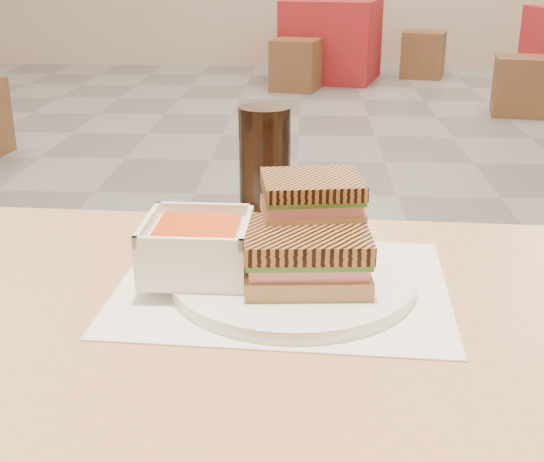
{
  "coord_description": "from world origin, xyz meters",
  "views": [
    {
      "loc": [
        0.04,
        -2.73,
        1.1
      ],
      "look_at": [
        0.01,
        -2.0,
        0.82
      ],
      "focal_mm": 47.38,
      "sensor_mm": 36.0,
      "label": 1
    }
  ],
  "objects_px": {
    "bg_table_2": "(331,40)",
    "bg_chair_2r": "(423,55)",
    "bg_chair_1l": "(520,86)",
    "bg_chair_2l": "(296,65)",
    "soup_bowl": "(198,249)",
    "panini_lower": "(307,255)",
    "main_table": "(333,437)",
    "cola_glass": "(265,162)",
    "plate": "(293,279)"
  },
  "relations": [
    {
      "from": "soup_bowl",
      "to": "cola_glass",
      "type": "distance_m",
      "value": 0.26
    },
    {
      "from": "bg_chair_2r",
      "to": "panini_lower",
      "type": "bearing_deg",
      "value": -99.91
    },
    {
      "from": "plate",
      "to": "cola_glass",
      "type": "relative_size",
      "value": 1.77
    },
    {
      "from": "cola_glass",
      "to": "bg_chair_1l",
      "type": "distance_m",
      "value": 4.71
    },
    {
      "from": "panini_lower",
      "to": "bg_table_2",
      "type": "bearing_deg",
      "value": 87.93
    },
    {
      "from": "main_table",
      "to": "cola_glass",
      "type": "xyz_separation_m",
      "value": [
        -0.09,
        0.37,
        0.19
      ]
    },
    {
      "from": "plate",
      "to": "cola_glass",
      "type": "xyz_separation_m",
      "value": [
        -0.05,
        0.24,
        0.07
      ]
    },
    {
      "from": "bg_table_2",
      "to": "bg_chair_2l",
      "type": "xyz_separation_m",
      "value": [
        -0.32,
        -0.58,
        -0.15
      ]
    },
    {
      "from": "main_table",
      "to": "plate",
      "type": "xyz_separation_m",
      "value": [
        -0.05,
        0.12,
        0.12
      ]
    },
    {
      "from": "bg_chair_1l",
      "to": "bg_chair_2l",
      "type": "bearing_deg",
      "value": 150.06
    },
    {
      "from": "main_table",
      "to": "plate",
      "type": "bearing_deg",
      "value": 110.72
    },
    {
      "from": "panini_lower",
      "to": "cola_glass",
      "type": "relative_size",
      "value": 0.9
    },
    {
      "from": "soup_bowl",
      "to": "bg_chair_2r",
      "type": "bearing_deg",
      "value": 78.99
    },
    {
      "from": "soup_bowl",
      "to": "cola_glass",
      "type": "relative_size",
      "value": 0.77
    },
    {
      "from": "soup_bowl",
      "to": "bg_table_2",
      "type": "xyz_separation_m",
      "value": [
        0.35,
        6.16,
        -0.43
      ]
    },
    {
      "from": "soup_bowl",
      "to": "bg_chair_2l",
      "type": "relative_size",
      "value": 0.26
    },
    {
      "from": "main_table",
      "to": "bg_chair_1l",
      "type": "bearing_deg",
      "value": 72.13
    },
    {
      "from": "panini_lower",
      "to": "plate",
      "type": "bearing_deg",
      "value": 127.55
    },
    {
      "from": "plate",
      "to": "bg_chair_2r",
      "type": "height_order",
      "value": "plate"
    },
    {
      "from": "plate",
      "to": "panini_lower",
      "type": "height_order",
      "value": "panini_lower"
    },
    {
      "from": "main_table",
      "to": "bg_table_2",
      "type": "xyz_separation_m",
      "value": [
        0.19,
        6.28,
        -0.27
      ]
    },
    {
      "from": "soup_bowl",
      "to": "panini_lower",
      "type": "bearing_deg",
      "value": -8.73
    },
    {
      "from": "cola_glass",
      "to": "bg_chair_2l",
      "type": "distance_m",
      "value": 5.36
    },
    {
      "from": "soup_bowl",
      "to": "bg_chair_1l",
      "type": "distance_m",
      "value": 4.95
    },
    {
      "from": "plate",
      "to": "soup_bowl",
      "type": "height_order",
      "value": "soup_bowl"
    },
    {
      "from": "plate",
      "to": "bg_chair_2r",
      "type": "distance_m",
      "value": 6.44
    },
    {
      "from": "main_table",
      "to": "soup_bowl",
      "type": "xyz_separation_m",
      "value": [
        -0.15,
        0.12,
        0.16
      ]
    },
    {
      "from": "main_table",
      "to": "panini_lower",
      "type": "distance_m",
      "value": 0.19
    },
    {
      "from": "bg_chair_2r",
      "to": "cola_glass",
      "type": "bearing_deg",
      "value": -100.88
    },
    {
      "from": "soup_bowl",
      "to": "cola_glass",
      "type": "height_order",
      "value": "cola_glass"
    },
    {
      "from": "bg_chair_1l",
      "to": "bg_chair_2l",
      "type": "distance_m",
      "value": 1.91
    },
    {
      "from": "bg_table_2",
      "to": "main_table",
      "type": "bearing_deg",
      "value": -91.76
    },
    {
      "from": "bg_chair_2r",
      "to": "main_table",
      "type": "bearing_deg",
      "value": -99.49
    },
    {
      "from": "main_table",
      "to": "bg_chair_2r",
      "type": "height_order",
      "value": "main_table"
    },
    {
      "from": "cola_glass",
      "to": "bg_chair_2r",
      "type": "xyz_separation_m",
      "value": [
        1.17,
        6.07,
        -0.61
      ]
    },
    {
      "from": "bg_chair_2l",
      "to": "cola_glass",
      "type": "bearing_deg",
      "value": -89.61
    },
    {
      "from": "bg_chair_2l",
      "to": "bg_chair_1l",
      "type": "bearing_deg",
      "value": -29.94
    },
    {
      "from": "panini_lower",
      "to": "bg_chair_2r",
      "type": "height_order",
      "value": "panini_lower"
    },
    {
      "from": "panini_lower",
      "to": "bg_chair_1l",
      "type": "distance_m",
      "value": 4.93
    },
    {
      "from": "soup_bowl",
      "to": "cola_glass",
      "type": "xyz_separation_m",
      "value": [
        0.06,
        0.25,
        0.03
      ]
    },
    {
      "from": "cola_glass",
      "to": "bg_table_2",
      "type": "relative_size",
      "value": 0.16
    },
    {
      "from": "main_table",
      "to": "bg_table_2",
      "type": "relative_size",
      "value": 1.24
    },
    {
      "from": "panini_lower",
      "to": "soup_bowl",
      "type": "bearing_deg",
      "value": 171.27
    },
    {
      "from": "bg_table_2",
      "to": "bg_chair_2r",
      "type": "xyz_separation_m",
      "value": [
        0.88,
        0.16,
        -0.15
      ]
    },
    {
      "from": "bg_chair_1l",
      "to": "bg_chair_2l",
      "type": "xyz_separation_m",
      "value": [
        -1.66,
        0.95,
        0.01
      ]
    },
    {
      "from": "soup_bowl",
      "to": "bg_chair_2l",
      "type": "height_order",
      "value": "soup_bowl"
    },
    {
      "from": "bg_chair_2r",
      "to": "soup_bowl",
      "type": "bearing_deg",
      "value": -101.01
    },
    {
      "from": "main_table",
      "to": "bg_table_2",
      "type": "height_order",
      "value": "main_table"
    },
    {
      "from": "soup_bowl",
      "to": "bg_chair_2r",
      "type": "height_order",
      "value": "soup_bowl"
    },
    {
      "from": "soup_bowl",
      "to": "bg_chair_2r",
      "type": "relative_size",
      "value": 0.26
    }
  ]
}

